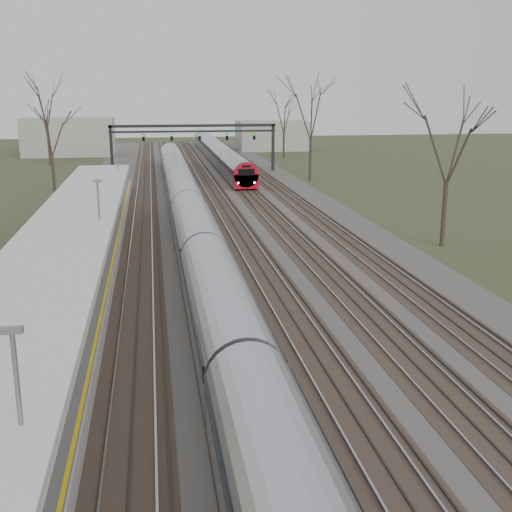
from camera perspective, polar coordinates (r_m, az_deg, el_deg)
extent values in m
cube|color=#474442|center=(53.68, -3.61, 3.57)|extent=(24.00, 160.00, 0.10)
cube|color=#4C3828|center=(53.44, -10.04, 3.37)|extent=(2.60, 160.00, 0.06)
cube|color=gray|center=(53.44, -10.81, 3.41)|extent=(0.07, 160.00, 0.12)
cube|color=gray|center=(53.42, -9.27, 3.47)|extent=(0.07, 160.00, 0.12)
cube|color=#4C3828|center=(53.49, -6.28, 3.52)|extent=(2.60, 160.00, 0.06)
cube|color=gray|center=(53.45, -7.05, 3.56)|extent=(0.07, 160.00, 0.12)
cube|color=gray|center=(53.52, -5.52, 3.62)|extent=(0.07, 160.00, 0.12)
cube|color=#4C3828|center=(53.77, -2.55, 3.65)|extent=(2.60, 160.00, 0.06)
cube|color=gray|center=(53.68, -3.31, 3.69)|extent=(0.07, 160.00, 0.12)
cube|color=gray|center=(53.84, -1.79, 3.74)|extent=(0.07, 160.00, 0.12)
cube|color=#4C3828|center=(54.28, 1.13, 3.76)|extent=(2.60, 160.00, 0.06)
cube|color=gray|center=(54.14, 0.38, 3.81)|extent=(0.07, 160.00, 0.12)
cube|color=gray|center=(54.40, 1.88, 3.85)|extent=(0.07, 160.00, 0.12)
cube|color=#4C3828|center=(55.00, 4.73, 3.86)|extent=(2.60, 160.00, 0.06)
cube|color=gray|center=(54.82, 4.00, 3.91)|extent=(0.07, 160.00, 0.12)
cube|color=gray|center=(55.17, 5.46, 3.95)|extent=(0.07, 160.00, 0.12)
cube|color=#9E9B93|center=(36.50, -15.11, -1.43)|extent=(3.50, 69.00, 1.00)
cylinder|color=slate|center=(17.73, -21.69, -12.37)|extent=(0.14, 0.14, 3.00)
cylinder|color=slate|center=(25.01, -17.92, -4.17)|extent=(0.14, 0.14, 3.00)
cylinder|color=slate|center=(32.64, -15.93, 0.28)|extent=(0.14, 0.14, 3.00)
cylinder|color=slate|center=(40.40, -14.69, 3.03)|extent=(0.14, 0.14, 3.00)
cylinder|color=slate|center=(48.25, -13.85, 4.89)|extent=(0.14, 0.14, 3.00)
cube|color=silver|center=(31.33, -16.32, 2.58)|extent=(4.10, 50.00, 0.12)
cube|color=beige|center=(31.37, -16.30, 2.28)|extent=(4.10, 50.00, 0.25)
cube|color=black|center=(82.92, -12.73, 9.17)|extent=(0.35, 0.35, 6.00)
cube|color=black|center=(84.23, 1.52, 9.59)|extent=(0.35, 0.35, 6.00)
cube|color=black|center=(82.75, -5.60, 11.45)|extent=(21.00, 0.35, 0.35)
cube|color=black|center=(82.78, -5.59, 10.97)|extent=(21.00, 0.25, 0.25)
cube|color=black|center=(82.46, -9.98, 10.32)|extent=(0.32, 0.22, 0.85)
sphere|color=#0CFF19|center=(82.31, -9.98, 10.49)|extent=(0.16, 0.16, 0.16)
cube|color=black|center=(82.50, -7.51, 10.42)|extent=(0.32, 0.22, 0.85)
sphere|color=#0CFF19|center=(82.34, -7.51, 10.58)|extent=(0.16, 0.16, 0.16)
cube|color=black|center=(82.68, -5.04, 10.49)|extent=(0.32, 0.22, 0.85)
sphere|color=#0CFF19|center=(82.53, -5.04, 10.66)|extent=(0.16, 0.16, 0.16)
cube|color=black|center=(83.01, -2.59, 10.55)|extent=(0.32, 0.22, 0.85)
sphere|color=#0CFF19|center=(82.86, -2.58, 10.71)|extent=(0.16, 0.16, 0.16)
cube|color=black|center=(83.49, -0.16, 10.59)|extent=(0.32, 0.22, 0.85)
sphere|color=#0CFF19|center=(83.33, -0.15, 10.75)|extent=(0.16, 0.16, 0.16)
cylinder|color=#2D231C|center=(44.54, 16.36, 3.63)|extent=(0.30, 0.30, 4.50)
cube|color=#979AA1|center=(48.54, -6.00, 3.61)|extent=(2.55, 90.00, 1.60)
cylinder|color=#979AA1|center=(48.42, -6.02, 4.37)|extent=(2.60, 89.70, 2.60)
cube|color=black|center=(48.41, -6.03, 4.48)|extent=(2.62, 89.40, 0.55)
cube|color=black|center=(48.72, -5.98, 2.54)|extent=(1.80, 89.00, 0.35)
cube|color=#979AA1|center=(96.41, -3.49, 9.06)|extent=(2.55, 60.00, 1.60)
cylinder|color=#979AA1|center=(96.35, -3.50, 9.44)|extent=(2.60, 59.70, 2.60)
cube|color=black|center=(96.34, -3.50, 9.50)|extent=(2.62, 59.40, 0.55)
cube|color=red|center=(66.92, -0.89, 6.64)|extent=(2.55, 0.50, 1.50)
cylinder|color=red|center=(66.88, -0.90, 7.24)|extent=(2.60, 0.60, 2.60)
cube|color=black|center=(66.58, -0.86, 7.47)|extent=(1.70, 0.12, 0.70)
sphere|color=white|center=(66.62, -1.59, 6.51)|extent=(0.22, 0.22, 0.22)
sphere|color=white|center=(66.87, -0.14, 6.55)|extent=(0.22, 0.22, 0.22)
cube|color=black|center=(96.50, -3.49, 8.51)|extent=(1.80, 59.00, 0.35)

